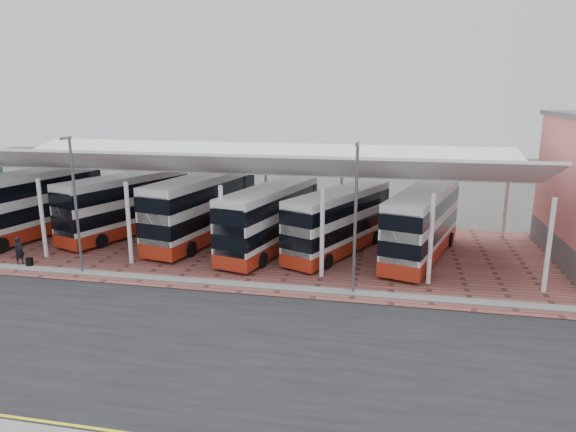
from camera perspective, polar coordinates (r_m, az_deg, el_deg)
name	(u,v)px	position (r m, az deg, el deg)	size (l,w,h in m)	color
ground	(294,346)	(22.42, 0.67, -14.22)	(140.00, 140.00, 0.00)	#484A44
road	(289,357)	(21.55, 0.16, -15.41)	(120.00, 14.00, 0.02)	black
forecourt	(361,255)	(34.16, 8.11, -4.33)	(72.00, 16.00, 0.06)	brown
north_kerb	(316,290)	(27.95, 3.09, -8.25)	(120.00, 0.80, 0.14)	gray
canopy	(246,163)	(35.11, -4.68, 5.91)	(37.00, 11.63, 7.07)	white
lamp_west	(75,202)	(31.84, -22.57, 1.49)	(0.16, 0.90, 8.07)	#585C5F
lamp_east	(355,214)	(26.52, 7.51, 0.17)	(0.16, 0.90, 8.07)	#585C5F
bus_0	(30,205)	(41.85, -26.75, 1.11)	(4.98, 12.07, 4.85)	silver
bus_1	(126,205)	(40.06, -17.52, 1.16)	(6.08, 11.03, 4.47)	silver
bus_2	(202,209)	(37.06, -9.48, 0.81)	(4.83, 11.65, 4.68)	silver
bus_3	(270,219)	(34.24, -2.02, -0.36)	(4.91, 10.79, 4.34)	silver
bus_4	(339,222)	(33.98, 5.66, -0.67)	(6.30, 10.18, 4.17)	silver
bus_5	(422,224)	(33.86, 14.69, -0.91)	(5.36, 10.94, 4.40)	silver
pedestrian	(19,251)	(35.84, -27.68, -3.44)	(0.64, 0.42, 1.74)	black
suitcase	(30,262)	(35.19, -26.78, -4.61)	(0.34, 0.25, 0.59)	black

